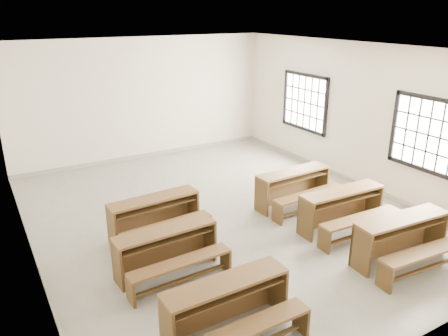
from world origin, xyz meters
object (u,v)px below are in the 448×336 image
desk_set_0 (228,305)px  desk_set_2 (156,214)px  desk_set_1 (167,248)px  desk_set_3 (403,237)px  desk_set_4 (343,207)px  desk_set_5 (295,186)px

desk_set_0 → desk_set_2: bearing=85.7°
desk_set_1 → desk_set_2: size_ratio=0.97×
desk_set_3 → desk_set_4: desk_set_4 is taller
desk_set_0 → desk_set_2: size_ratio=0.98×
desk_set_2 → desk_set_3: 4.15m
desk_set_1 → desk_set_5: size_ratio=0.96×
desk_set_2 → desk_set_3: (3.09, -2.77, 0.01)m
desk_set_3 → desk_set_4: (-0.02, 1.29, 0.00)m
desk_set_1 → desk_set_5: 3.38m
desk_set_0 → desk_set_2: (0.18, 2.82, -0.00)m
desk_set_0 → desk_set_4: desk_set_4 is taller
desk_set_0 → desk_set_1: (-0.10, 1.65, -0.01)m
desk_set_1 → desk_set_5: bearing=14.1°
desk_set_2 → desk_set_3: desk_set_3 is taller
desk_set_3 → desk_set_4: bearing=95.1°
desk_set_5 → desk_set_2: bearing=173.5°
desk_set_2 → desk_set_5: 2.97m
desk_set_4 → desk_set_2: bearing=156.0°
desk_set_4 → desk_set_5: size_ratio=1.01×
desk_set_2 → desk_set_5: bearing=-7.5°
desk_set_0 → desk_set_3: bearing=0.2°
desk_set_0 → desk_set_3: size_ratio=0.95×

